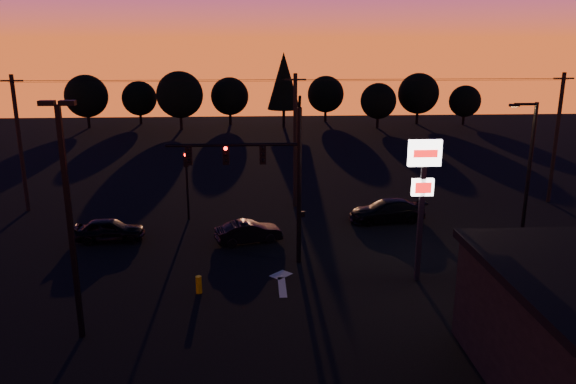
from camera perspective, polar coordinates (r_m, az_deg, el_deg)
name	(u,v)px	position (r m, az deg, el deg)	size (l,w,h in m)	color
ground	(272,297)	(25.62, -1.62, -10.61)	(120.00, 120.00, 0.00)	black
lane_arrow	(282,281)	(27.14, -0.66, -9.04)	(1.20, 3.10, 0.01)	beige
traffic_signal_mast	(267,170)	(27.73, -2.15, 2.27)	(6.79, 0.52, 8.58)	black
secondary_signal	(187,176)	(35.76, -10.25, 1.63)	(0.30, 0.31, 4.35)	black
parking_lot_light	(68,207)	(21.98, -21.41, -1.44)	(1.25, 0.30, 9.14)	black
pylon_sign	(423,181)	(26.43, 13.55, 1.14)	(1.50, 0.28, 6.80)	black
streetlight	(528,169)	(32.71, 23.16, 2.14)	(1.55, 0.35, 8.00)	black
utility_pole_0	(20,143)	(40.62, -25.59, 4.50)	(1.40, 0.26, 9.00)	black
utility_pole_1	(295,140)	(37.69, 0.73, 5.27)	(1.40, 0.26, 9.00)	black
utility_pole_2	(556,138)	(42.88, 25.59, 5.00)	(1.40, 0.26, 9.00)	black
power_wires	(295,80)	(37.19, 0.75, 11.31)	(36.00, 1.22, 0.07)	black
bollard	(199,285)	(26.13, -9.05, -9.28)	(0.27, 0.27, 0.82)	#C09600
tree_0	(86,96)	(76.41, -19.80, 9.15)	(5.36, 5.36, 6.74)	black
tree_1	(139,98)	(77.94, -14.87, 9.18)	(4.54, 4.54, 5.71)	black
tree_2	(180,95)	(71.95, -10.94, 9.68)	(5.77, 5.78, 7.26)	black
tree_3	(230,96)	(75.46, -5.94, 9.65)	(4.95, 4.95, 6.22)	black
tree_4	(284,81)	(72.29, -0.44, 11.22)	(4.18, 4.18, 9.50)	black
tree_5	(326,94)	(77.97, 3.85, 9.89)	(4.95, 4.95, 6.22)	black
tree_6	(378,101)	(73.12, 9.16, 9.11)	(4.54, 4.54, 5.71)	black
tree_7	(418,93)	(77.43, 13.11, 9.72)	(5.36, 5.36, 6.74)	black
tree_8	(465,101)	(78.48, 17.53, 8.79)	(4.12, 4.12, 5.19)	black
car_left	(109,230)	(33.59, -17.68, -3.68)	(1.58, 3.92, 1.33)	black
car_mid	(249,232)	(31.89, -4.02, -4.07)	(1.31, 3.76, 1.24)	black
car_right	(387,211)	(35.95, 10.01, -1.88)	(1.95, 4.79, 1.39)	black
suv_parked	(560,312)	(25.39, 25.88, -10.90)	(2.15, 4.67, 1.30)	black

